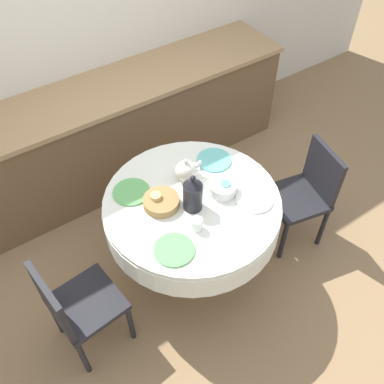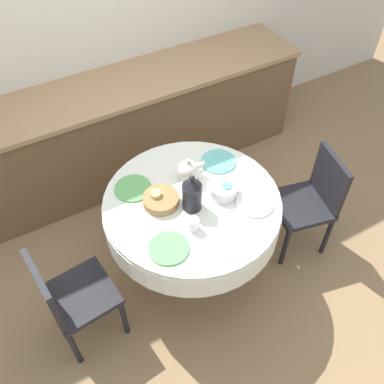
{
  "view_description": "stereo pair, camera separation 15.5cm",
  "coord_description": "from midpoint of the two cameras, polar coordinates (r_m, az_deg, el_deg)",
  "views": [
    {
      "loc": [
        -1.02,
        -1.5,
        2.85
      ],
      "look_at": [
        0.0,
        0.0,
        0.85
      ],
      "focal_mm": 40.0,
      "sensor_mm": 36.0,
      "label": 1
    },
    {
      "loc": [
        -0.89,
        -1.59,
        2.85
      ],
      "look_at": [
        0.0,
        0.0,
        0.85
      ],
      "focal_mm": 40.0,
      "sensor_mm": 36.0,
      "label": 2
    }
  ],
  "objects": [
    {
      "name": "bread_basket",
      "position": [
        2.72,
        -2.54,
        -1.12
      ],
      "size": [
        0.23,
        0.23,
        0.06
      ],
      "primitive_type": "cylinder",
      "color": "olive",
      "rests_on": "dining_table"
    },
    {
      "name": "cup_near_left",
      "position": [
        2.58,
        1.94,
        -4.4
      ],
      "size": [
        0.07,
        0.07,
        0.08
      ],
      "primitive_type": "cylinder",
      "color": "white",
      "rests_on": "dining_table"
    },
    {
      "name": "wall_back",
      "position": [
        3.61,
        -11.95,
        21.32
      ],
      "size": [
        7.0,
        0.05,
        2.6
      ],
      "color": "silver",
      "rests_on": "ground_plane"
    },
    {
      "name": "teapot",
      "position": [
        2.82,
        1.11,
        2.8
      ],
      "size": [
        0.2,
        0.14,
        0.19
      ],
      "color": "silver",
      "rests_on": "dining_table"
    },
    {
      "name": "kitchen_counter",
      "position": [
        3.79,
        -8.16,
        8.08
      ],
      "size": [
        3.24,
        0.64,
        0.92
      ],
      "color": "brown",
      "rests_on": "ground_plane"
    },
    {
      "name": "chair_right",
      "position": [
        2.77,
        -14.53,
        -13.4
      ],
      "size": [
        0.44,
        0.44,
        0.86
      ],
      "rotation": [
        0.0,
        0.0,
        -1.47
      ],
      "color": "black",
      "rests_on": "ground_plane"
    },
    {
      "name": "dining_table",
      "position": [
        2.85,
        1.55,
        -2.89
      ],
      "size": [
        1.17,
        1.17,
        0.77
      ],
      "color": "brown",
      "rests_on": "ground_plane"
    },
    {
      "name": "cup_far_right",
      "position": [
        2.88,
        2.3,
        2.77
      ],
      "size": [
        0.07,
        0.07,
        0.08
      ],
      "primitive_type": "cylinder",
      "color": "white",
      "rests_on": "dining_table"
    },
    {
      "name": "plate_near_right",
      "position": [
        2.77,
        9.95,
        -1.52
      ],
      "size": [
        0.24,
        0.24,
        0.01
      ],
      "primitive_type": "cylinder",
      "color": "white",
      "rests_on": "dining_table"
    },
    {
      "name": "cup_far_left",
      "position": [
        2.72,
        -3.21,
        -0.7
      ],
      "size": [
        0.07,
        0.07,
        0.08
      ],
      "primitive_type": "cylinder",
      "color": "#DBB766",
      "rests_on": "dining_table"
    },
    {
      "name": "coffee_carafe",
      "position": [
        2.63,
        1.69,
        -0.35
      ],
      "size": [
        0.12,
        0.12,
        0.28
      ],
      "color": "black",
      "rests_on": "dining_table"
    },
    {
      "name": "chair_left",
      "position": [
        3.29,
        16.9,
        -0.86
      ],
      "size": [
        0.48,
        0.48,
        0.86
      ],
      "rotation": [
        0.0,
        0.0,
        1.36
      ],
      "color": "black",
      "rests_on": "ground_plane"
    },
    {
      "name": "fruit_bowl",
      "position": [
        2.78,
        5.83,
        0.24
      ],
      "size": [
        0.19,
        0.19,
        0.08
      ],
      "primitive_type": "cylinder",
      "color": "silver",
      "rests_on": "dining_table"
    },
    {
      "name": "ground_plane",
      "position": [
        3.38,
        1.33,
        -9.87
      ],
      "size": [
        12.0,
        12.0,
        0.0
      ],
      "primitive_type": "plane",
      "color": "#8E704C"
    },
    {
      "name": "plate_near_left",
      "position": [
        2.52,
        -1.38,
        -7.56
      ],
      "size": [
        0.24,
        0.24,
        0.01
      ],
      "primitive_type": "cylinder",
      "color": "#5BA85B",
      "rests_on": "dining_table"
    },
    {
      "name": "cup_near_right",
      "position": [
        2.78,
        6.22,
        0.25
      ],
      "size": [
        0.07,
        0.07,
        0.08
      ],
      "primitive_type": "cylinder",
      "color": "#5BA39E",
      "rests_on": "dining_table"
    },
    {
      "name": "plate_far_left",
      "position": [
        2.83,
        -6.33,
        0.46
      ],
      "size": [
        0.24,
        0.24,
        0.01
      ],
      "primitive_type": "cylinder",
      "color": "#5BA85B",
      "rests_on": "dining_table"
    },
    {
      "name": "plate_far_right",
      "position": [
        3.01,
        5.02,
        4.04
      ],
      "size": [
        0.24,
        0.24,
        0.01
      ],
      "primitive_type": "cylinder",
      "color": "#60BCB7",
      "rests_on": "dining_table"
    }
  ]
}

